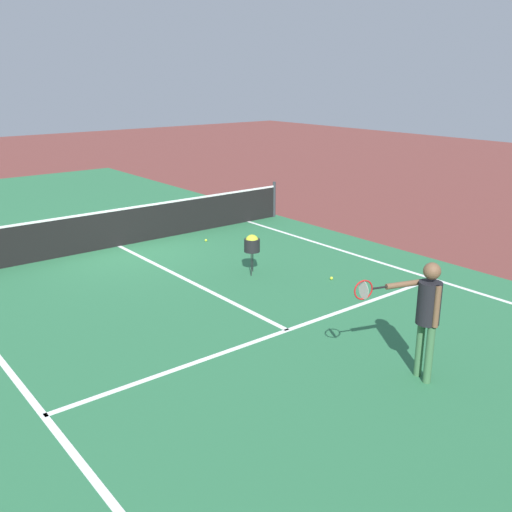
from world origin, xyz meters
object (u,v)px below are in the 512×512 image
tennis_ball_mid_court (331,278)px  ball_hopper (252,244)px  net (118,227)px  player_near (427,308)px  tennis_ball_near_net (206,240)px

tennis_ball_mid_court → ball_hopper: bearing=128.3°
net → player_near: (0.39, -8.79, 0.59)m
tennis_ball_near_net → tennis_ball_mid_court: bearing=-83.7°
net → ball_hopper: (1.33, -3.74, 0.18)m
player_near → tennis_ball_mid_court: (2.00, 3.70, -1.05)m
ball_hopper → tennis_ball_mid_court: bearing=-51.7°
net → tennis_ball_near_net: bearing=-27.4°
player_near → tennis_ball_near_net: player_near is taller
net → ball_hopper: size_ratio=11.79×
net → tennis_ball_mid_court: 5.64m
net → ball_hopper: net is taller
tennis_ball_near_net → tennis_ball_mid_court: size_ratio=1.00×
net → player_near: size_ratio=5.95×
ball_hopper → tennis_ball_mid_court: ball_hopper is taller
net → tennis_ball_mid_court: size_ratio=156.19×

